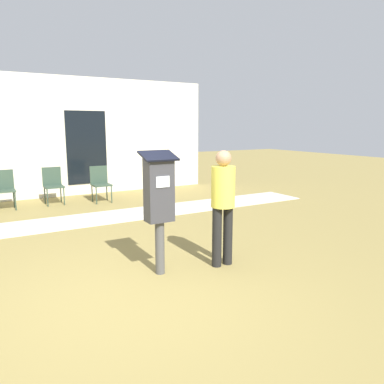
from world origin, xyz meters
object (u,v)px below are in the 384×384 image
object	(u,v)px
person_standing	(223,199)
outdoor_chair_right	(100,181)
parking_meter	(159,197)
outdoor_chair_middle	(53,183)
outdoor_chair_left	(4,186)

from	to	relation	value
person_standing	outdoor_chair_right	distance (m)	5.17
parking_meter	person_standing	bearing A→B (deg)	-10.46
parking_meter	person_standing	xyz separation A→B (m)	(0.87, -0.16, -0.09)
parking_meter	outdoor_chair_middle	bearing A→B (deg)	93.84
outdoor_chair_left	parking_meter	bearing A→B (deg)	-77.19
parking_meter	outdoor_chair_right	size ratio (longest dim) A/B	1.77
outdoor_chair_right	outdoor_chair_middle	bearing A→B (deg)	160.69
parking_meter	outdoor_chair_left	world-z (taller)	parking_meter
outdoor_chair_left	outdoor_chair_middle	size ratio (longest dim) A/B	1.00
person_standing	outdoor_chair_left	distance (m)	5.90
person_standing	outdoor_chair_middle	bearing A→B (deg)	107.18
parking_meter	outdoor_chair_middle	world-z (taller)	parking_meter
outdoor_chair_left	outdoor_chair_right	bearing A→B (deg)	-9.48
outdoor_chair_middle	outdoor_chair_right	distance (m)	1.12
parking_meter	person_standing	size ratio (longest dim) A/B	1.01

